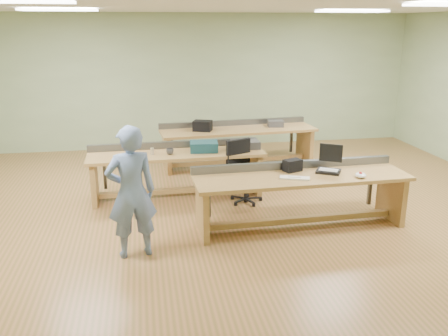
{
  "coord_description": "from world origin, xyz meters",
  "views": [
    {
      "loc": [
        -1.26,
        -6.83,
        2.74
      ],
      "look_at": [
        -0.17,
        -0.6,
        0.82
      ],
      "focal_mm": 38.0,
      "sensor_mm": 36.0,
      "label": 1
    }
  ],
  "objects_px": {
    "workbench_back": "(238,138)",
    "parts_bin_grey": "(245,145)",
    "laptop_base": "(328,171)",
    "drinks_can": "(152,151)",
    "camera_bag": "(292,165)",
    "task_chair": "(244,180)",
    "workbench_front": "(300,188)",
    "parts_bin_teal": "(204,146)",
    "workbench_mid": "(177,164)",
    "mug": "(170,151)",
    "person": "(131,192)"
  },
  "relations": [
    {
      "from": "workbench_mid",
      "to": "task_chair",
      "type": "height_order",
      "value": "task_chair"
    },
    {
      "from": "camera_bag",
      "to": "task_chair",
      "type": "height_order",
      "value": "task_chair"
    },
    {
      "from": "workbench_back",
      "to": "laptop_base",
      "type": "xyz_separation_m",
      "value": [
        0.67,
        -3.1,
        0.21
      ]
    },
    {
      "from": "laptop_base",
      "to": "drinks_can",
      "type": "bearing_deg",
      "value": -179.6
    },
    {
      "from": "parts_bin_grey",
      "to": "mug",
      "type": "relative_size",
      "value": 3.91
    },
    {
      "from": "workbench_back",
      "to": "parts_bin_teal",
      "type": "relative_size",
      "value": 7.03
    },
    {
      "from": "person",
      "to": "parts_bin_grey",
      "type": "distance_m",
      "value": 2.8
    },
    {
      "from": "parts_bin_teal",
      "to": "drinks_can",
      "type": "bearing_deg",
      "value": -175.9
    },
    {
      "from": "task_chair",
      "to": "parts_bin_grey",
      "type": "height_order",
      "value": "task_chair"
    },
    {
      "from": "workbench_front",
      "to": "parts_bin_teal",
      "type": "relative_size",
      "value": 6.73
    },
    {
      "from": "workbench_front",
      "to": "person",
      "type": "xyz_separation_m",
      "value": [
        -2.3,
        -0.52,
        0.26
      ]
    },
    {
      "from": "workbench_back",
      "to": "mug",
      "type": "xyz_separation_m",
      "value": [
        -1.46,
        -1.74,
        0.24
      ]
    },
    {
      "from": "camera_bag",
      "to": "parts_bin_teal",
      "type": "xyz_separation_m",
      "value": [
        -1.09,
        1.31,
        -0.01
      ]
    },
    {
      "from": "workbench_front",
      "to": "task_chair",
      "type": "xyz_separation_m",
      "value": [
        -0.56,
        1.08,
        -0.2
      ]
    },
    {
      "from": "workbench_front",
      "to": "camera_bag",
      "type": "relative_size",
      "value": 12.18
    },
    {
      "from": "workbench_front",
      "to": "workbench_back",
      "type": "relative_size",
      "value": 0.96
    },
    {
      "from": "laptop_base",
      "to": "camera_bag",
      "type": "distance_m",
      "value": 0.51
    },
    {
      "from": "task_chair",
      "to": "mug",
      "type": "height_order",
      "value": "task_chair"
    },
    {
      "from": "workbench_front",
      "to": "parts_bin_grey",
      "type": "xyz_separation_m",
      "value": [
        -0.45,
        1.58,
        0.25
      ]
    },
    {
      "from": "workbench_mid",
      "to": "laptop_base",
      "type": "relative_size",
      "value": 8.9
    },
    {
      "from": "workbench_mid",
      "to": "drinks_can",
      "type": "distance_m",
      "value": 0.47
    },
    {
      "from": "drinks_can",
      "to": "camera_bag",
      "type": "bearing_deg",
      "value": -32.92
    },
    {
      "from": "workbench_back",
      "to": "camera_bag",
      "type": "relative_size",
      "value": 12.73
    },
    {
      "from": "workbench_mid",
      "to": "task_chair",
      "type": "xyz_separation_m",
      "value": [
        1.04,
        -0.44,
        -0.19
      ]
    },
    {
      "from": "mug",
      "to": "drinks_can",
      "type": "height_order",
      "value": "drinks_can"
    },
    {
      "from": "workbench_front",
      "to": "laptop_base",
      "type": "distance_m",
      "value": 0.47
    },
    {
      "from": "parts_bin_teal",
      "to": "drinks_can",
      "type": "relative_size",
      "value": 4.2
    },
    {
      "from": "task_chair",
      "to": "camera_bag",
      "type": "bearing_deg",
      "value": -84.89
    },
    {
      "from": "workbench_back",
      "to": "laptop_base",
      "type": "height_order",
      "value": "workbench_back"
    },
    {
      "from": "camera_bag",
      "to": "drinks_can",
      "type": "xyz_separation_m",
      "value": [
        -1.93,
        1.25,
        -0.03
      ]
    },
    {
      "from": "workbench_mid",
      "to": "person",
      "type": "height_order",
      "value": "person"
    },
    {
      "from": "drinks_can",
      "to": "parts_bin_teal",
      "type": "bearing_deg",
      "value": 4.1
    },
    {
      "from": "mug",
      "to": "parts_bin_teal",
      "type": "bearing_deg",
      "value": 10.41
    },
    {
      "from": "parts_bin_grey",
      "to": "mug",
      "type": "xyz_separation_m",
      "value": [
        -1.27,
        -0.17,
        -0.02
      ]
    },
    {
      "from": "person",
      "to": "camera_bag",
      "type": "xyz_separation_m",
      "value": [
        2.23,
        0.72,
        0.01
      ]
    },
    {
      "from": "workbench_back",
      "to": "drinks_can",
      "type": "distance_m",
      "value": 2.44
    },
    {
      "from": "laptop_base",
      "to": "mug",
      "type": "relative_size",
      "value": 2.7
    },
    {
      "from": "parts_bin_grey",
      "to": "drinks_can",
      "type": "bearing_deg",
      "value": -175.22
    },
    {
      "from": "laptop_base",
      "to": "parts_bin_grey",
      "type": "relative_size",
      "value": 0.69
    },
    {
      "from": "workbench_back",
      "to": "parts_bin_grey",
      "type": "height_order",
      "value": "parts_bin_grey"
    },
    {
      "from": "workbench_back",
      "to": "person",
      "type": "relative_size",
      "value": 1.92
    },
    {
      "from": "task_chair",
      "to": "mug",
      "type": "bearing_deg",
      "value": 139.97
    },
    {
      "from": "person",
      "to": "parts_bin_teal",
      "type": "height_order",
      "value": "person"
    },
    {
      "from": "parts_bin_teal",
      "to": "drinks_can",
      "type": "distance_m",
      "value": 0.84
    },
    {
      "from": "camera_bag",
      "to": "task_chair",
      "type": "relative_size",
      "value": 0.25
    },
    {
      "from": "workbench_front",
      "to": "mug",
      "type": "bearing_deg",
      "value": 138.95
    },
    {
      "from": "laptop_base",
      "to": "parts_bin_teal",
      "type": "relative_size",
      "value": 0.72
    },
    {
      "from": "workbench_back",
      "to": "parts_bin_grey",
      "type": "relative_size",
      "value": 6.76
    },
    {
      "from": "camera_bag",
      "to": "task_chair",
      "type": "distance_m",
      "value": 1.12
    },
    {
      "from": "laptop_base",
      "to": "mug",
      "type": "bearing_deg",
      "value": 178.05
    }
  ]
}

